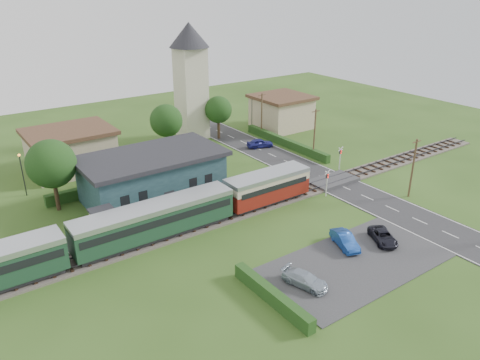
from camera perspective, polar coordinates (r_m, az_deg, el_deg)
ground at (r=51.64m, az=5.06°, el=-3.57°), size 120.00×120.00×0.00m
railway_track at (r=52.96m, az=3.68°, el=-2.67°), size 76.00×3.20×0.49m
road at (r=58.05m, az=12.65°, el=-0.91°), size 6.00×70.00×0.05m
car_park at (r=43.39m, az=13.87°, el=-9.77°), size 17.00×9.00×0.08m
crossing_deck at (r=59.20m, az=11.26°, el=-0.09°), size 6.20×3.40×0.45m
platform at (r=50.41m, az=-7.56°, el=-4.10°), size 30.00×3.00×0.45m
equipment_hut at (r=47.05m, az=-16.29°, el=-4.90°), size 2.30×2.30×2.55m
station_building at (r=54.15m, az=-10.60°, el=0.55°), size 16.00×9.00×5.30m
train at (r=44.37m, az=-13.99°, el=-5.79°), size 43.20×2.90×3.40m
church_tower at (r=73.23m, az=-6.06°, el=12.87°), size 6.00×6.00×17.60m
house_west at (r=65.05m, az=-19.93°, el=3.50°), size 10.80×8.80×5.50m
house_east at (r=80.03m, az=5.08°, el=8.33°), size 8.80×8.80×5.50m
hedge_carpark at (r=37.44m, az=3.94°, el=-13.92°), size 0.80×9.00×1.20m
hedge_roadside at (r=71.22m, az=5.58°, el=4.59°), size 0.80×18.00×1.20m
hedge_station at (r=58.76m, az=-12.35°, el=0.09°), size 22.00×0.80×1.30m
tree_a at (r=53.00m, az=-22.02°, el=1.83°), size 5.20×5.20×8.00m
tree_b at (r=66.90m, az=-8.98°, el=7.15°), size 4.60×4.60×7.34m
tree_c at (r=73.41m, az=-2.65°, el=8.54°), size 4.20×4.20×6.78m
utility_pole_b at (r=56.48m, az=20.32°, el=1.44°), size 1.40×0.22×7.00m
utility_pole_c at (r=66.11m, az=9.07°, el=5.69°), size 1.40×0.22×7.00m
utility_pole_d at (r=74.77m, az=2.66°, el=8.00°), size 1.40×0.22×7.00m
crossing_signal_near at (r=54.51m, az=10.58°, el=0.08°), size 0.84×0.28×3.28m
crossing_signal_far at (r=62.49m, az=12.13°, el=2.98°), size 0.84×0.28×3.28m
streetlamp_west at (r=59.02m, az=-25.02°, el=0.98°), size 0.30×0.30×5.15m
streetlamp_east at (r=79.82m, az=1.47°, el=8.56°), size 0.30×0.30×5.15m
car_on_road at (r=70.27m, az=2.45°, el=4.52°), size 4.22×2.74×1.34m
car_park_blue at (r=45.23m, az=12.66°, el=-7.16°), size 2.67×4.20×1.31m
car_park_silver at (r=39.37m, az=7.92°, el=-11.92°), size 2.68×4.29×1.16m
car_park_dark at (r=47.00m, az=17.03°, el=-6.59°), size 3.42×4.30×1.09m
pedestrian_near at (r=53.26m, az=0.43°, el=-0.98°), size 0.69×0.47×1.82m
pedestrian_far at (r=47.77m, az=-12.20°, el=-4.76°), size 0.70×0.83×1.50m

